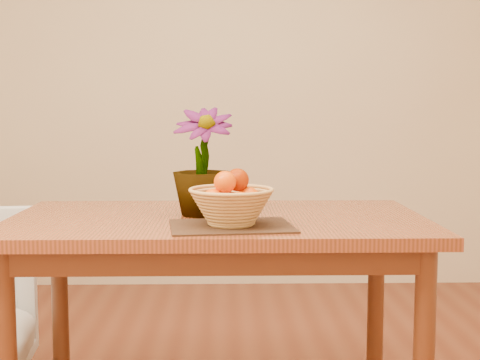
{
  "coord_description": "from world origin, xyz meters",
  "views": [
    {
      "loc": [
        0.03,
        -1.94,
        1.11
      ],
      "look_at": [
        0.07,
        0.1,
        0.9
      ],
      "focal_mm": 50.0,
      "sensor_mm": 36.0,
      "label": 1
    }
  ],
  "objects": [
    {
      "name": "table",
      "position": [
        0.0,
        0.3,
        0.66
      ],
      "size": [
        1.4,
        0.8,
        0.75
      ],
      "color": "maroon",
      "rests_on": "floor"
    },
    {
      "name": "potted_plant",
      "position": [
        -0.05,
        0.33,
        0.93
      ],
      "size": [
        0.22,
        0.22,
        0.37
      ],
      "primitive_type": "imported",
      "rotation": [
        0.0,
        0.0,
        -0.04
      ],
      "color": "#184614",
      "rests_on": "table"
    },
    {
      "name": "wicker_basket",
      "position": [
        0.05,
        0.1,
        0.81
      ],
      "size": [
        0.26,
        0.26,
        0.11
      ],
      "color": "tan",
      "rests_on": "placemat"
    },
    {
      "name": "orange_pile",
      "position": [
        0.05,
        0.1,
        0.86
      ],
      "size": [
        0.18,
        0.17,
        0.13
      ],
      "rotation": [
        0.0,
        0.0,
        -0.18
      ],
      "color": "#D84103",
      "rests_on": "wicker_basket"
    },
    {
      "name": "placemat",
      "position": [
        0.05,
        0.1,
        0.75
      ],
      "size": [
        0.4,
        0.32,
        0.01
      ],
      "primitive_type": "cube",
      "rotation": [
        0.0,
        0.0,
        0.11
      ],
      "color": "#352113",
      "rests_on": "table"
    },
    {
      "name": "wall_back",
      "position": [
        0.0,
        2.25,
        1.35
      ],
      "size": [
        4.0,
        0.02,
        2.7
      ],
      "primitive_type": "cube",
      "color": "beige",
      "rests_on": "floor"
    }
  ]
}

